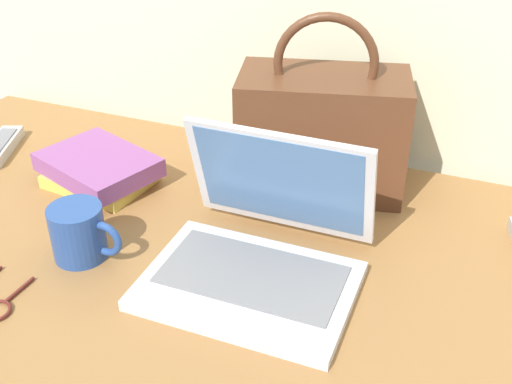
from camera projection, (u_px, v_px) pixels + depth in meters
desk at (244, 260)px, 1.02m from camera, size 1.60×0.76×0.03m
laptop at (260, 248)px, 0.95m from camera, size 0.31×0.28×0.21m
coffee_mug at (79, 232)px, 0.98m from camera, size 0.12×0.09×0.09m
remote_control_near at (1, 147)px, 1.31m from camera, size 0.10×0.17×0.02m
handbag at (322, 130)px, 1.14m from camera, size 0.33×0.23×0.33m
book_stack at (99, 169)px, 1.18m from camera, size 0.25×0.22×0.06m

